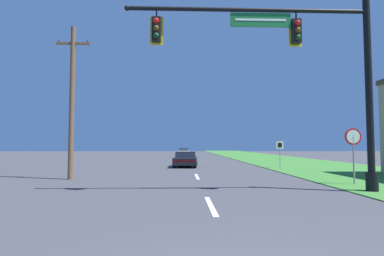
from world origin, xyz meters
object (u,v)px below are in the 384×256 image
signal_mast (309,66)px  car_ahead (186,159)px  utility_pole_near (72,99)px  far_car (183,152)px  stop_sign (353,143)px  route_sign_post (280,148)px

signal_mast → car_ahead: 14.88m
signal_mast → utility_pole_near: bearing=156.6°
car_ahead → utility_pole_near: bearing=-124.6°
far_car → stop_sign: size_ratio=1.70×
signal_mast → far_car: bearing=96.6°
route_sign_post → car_ahead: bearing=165.0°
stop_sign → route_sign_post: size_ratio=1.23×
car_ahead → far_car: same height
far_car → utility_pole_near: size_ratio=0.53×
far_car → route_sign_post: 28.97m
route_sign_post → utility_pole_near: bearing=-152.5°
car_ahead → far_car: 26.09m
stop_sign → utility_pole_near: utility_pole_near is taller
route_sign_post → stop_sign: bearing=-88.9°
signal_mast → route_sign_post: size_ratio=4.77×
far_car → utility_pole_near: (-6.09, -34.99, 3.60)m
signal_mast → utility_pole_near: (-10.71, 4.63, -0.62)m
car_ahead → route_sign_post: 7.54m
stop_sign → utility_pole_near: size_ratio=0.31×
stop_sign → utility_pole_near: bearing=169.1°
car_ahead → route_sign_post: bearing=-15.0°
utility_pole_near → far_car: bearing=80.1°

